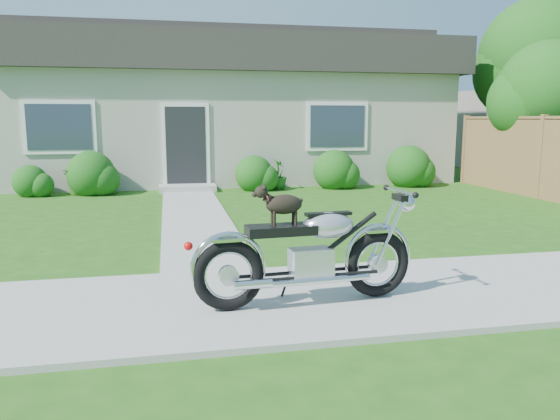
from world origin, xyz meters
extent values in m
plane|color=#235114|center=(0.00, 0.00, 0.00)|extent=(80.00, 80.00, 0.00)
cube|color=#9E9B93|center=(0.00, 0.00, 0.02)|extent=(24.00, 2.20, 0.04)
cube|color=#9E9B93|center=(-1.50, 5.00, 0.01)|extent=(1.20, 8.00, 0.03)
cube|color=#A8A297|center=(0.00, 12.00, 1.50)|extent=(12.00, 6.00, 3.00)
cube|color=#2D2B28|center=(0.00, 12.00, 3.50)|extent=(12.60, 6.60, 1.00)
cube|color=#2D2B28|center=(0.00, 12.00, 4.20)|extent=(12.60, 2.00, 0.60)
cube|color=black|center=(-1.50, 8.97, 1.05)|extent=(1.00, 0.06, 2.10)
cube|color=#9E9B93|center=(-1.50, 8.62, 0.08)|extent=(1.40, 0.70, 0.16)
cube|color=#2D3847|center=(-4.50, 8.97, 1.60)|extent=(1.70, 0.05, 1.30)
cube|color=#2D3847|center=(2.50, 8.97, 1.60)|extent=(1.70, 0.05, 1.30)
cube|color=#8A5D3E|center=(6.30, 5.75, 0.90)|extent=(0.08, 6.50, 1.80)
cube|color=#8A5D3E|center=(6.30, 9.00, 0.95)|extent=(0.12, 0.12, 1.90)
cube|color=#8A5D3E|center=(6.30, 5.75, 0.95)|extent=(0.12, 0.12, 1.90)
cube|color=#8A5D3E|center=(6.30, 5.75, 1.82)|extent=(0.08, 6.50, 0.08)
cylinder|color=#3D2B1C|center=(7.30, 7.03, 1.01)|extent=(0.28, 0.28, 2.01)
sphere|color=#1B5215|center=(7.30, 7.03, 2.50)|extent=(2.42, 2.42, 2.42)
cylinder|color=#3D2B1C|center=(8.69, 9.32, 1.43)|extent=(0.28, 0.28, 2.87)
sphere|color=#1B5215|center=(8.69, 9.32, 3.55)|extent=(3.44, 3.44, 3.44)
sphere|color=#1B5215|center=(9.09, 9.02, 2.98)|extent=(2.52, 2.52, 2.52)
sphere|color=#1B5215|center=(0.17, 8.50, 0.41)|extent=(0.96, 0.96, 0.96)
sphere|color=#1B5215|center=(-3.77, 8.50, 0.48)|extent=(1.13, 1.13, 1.13)
sphere|color=#1B5215|center=(2.29, 8.50, 0.46)|extent=(1.09, 1.09, 1.09)
sphere|color=#1B5215|center=(-5.14, 8.50, 0.34)|extent=(0.80, 0.80, 0.80)
sphere|color=#1B5215|center=(4.37, 8.50, 0.51)|extent=(1.19, 1.19, 1.19)
imported|color=#295B18|center=(-4.07, 8.55, 0.41)|extent=(0.87, 0.80, 0.81)
imported|color=#215C19|center=(0.80, 8.55, 0.40)|extent=(0.51, 0.51, 0.79)
torus|color=black|center=(0.04, -0.18, 0.38)|extent=(0.68, 0.16, 0.67)
torus|color=black|center=(-1.45, -0.28, 0.38)|extent=(0.68, 0.16, 0.67)
cube|color=silver|center=(-0.65, -0.23, 0.42)|extent=(0.42, 0.27, 0.30)
ellipsoid|color=silver|center=(-0.48, -0.22, 0.79)|extent=(0.53, 0.33, 0.26)
cube|color=black|center=(-0.95, -0.25, 0.78)|extent=(0.67, 0.31, 0.09)
cube|color=silver|center=(0.04, -0.18, 0.72)|extent=(0.31, 0.16, 0.03)
cube|color=silver|center=(-1.45, -0.28, 0.72)|extent=(0.31, 0.16, 0.03)
cylinder|color=silver|center=(0.26, -0.16, 1.09)|extent=(0.07, 0.60, 0.03)
sphere|color=silver|center=(0.34, -0.16, 0.98)|extent=(0.18, 0.18, 0.17)
cylinder|color=silver|center=(-0.64, -0.36, 0.29)|extent=(1.10, 0.14, 0.06)
ellipsoid|color=black|center=(-0.92, -0.25, 1.02)|extent=(0.36, 0.19, 0.19)
sphere|color=black|center=(-1.14, -0.26, 1.14)|extent=(0.12, 0.12, 0.11)
cylinder|color=black|center=(-1.03, -0.21, 0.89)|extent=(0.03, 0.03, 0.14)
cylinder|color=black|center=(-1.02, -0.30, 0.89)|extent=(0.03, 0.03, 0.14)
cylinder|color=black|center=(-0.82, -0.20, 0.89)|extent=(0.03, 0.03, 0.14)
cylinder|color=black|center=(-0.82, -0.28, 0.89)|extent=(0.03, 0.03, 0.14)
torus|color=#A52C39|center=(-1.09, -0.26, 1.09)|extent=(0.06, 0.10, 0.09)
camera|label=1|loc=(-1.97, -5.13, 1.80)|focal=35.00mm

